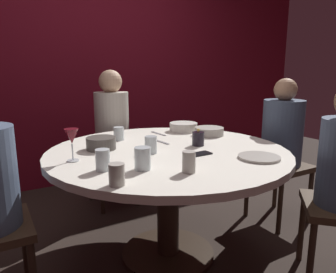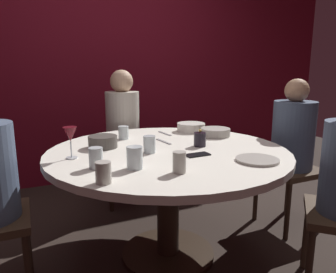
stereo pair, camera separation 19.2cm
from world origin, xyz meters
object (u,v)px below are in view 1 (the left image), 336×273
dining_table (168,170)px  cup_near_candle (143,159)px  candle_holder (198,139)px  bowl_small_white (209,131)px  seated_diner_right (282,135)px  cup_by_left_diner (103,160)px  wine_glass (72,138)px  dinner_plate (259,157)px  cell_phone (200,154)px  cup_center_front (189,162)px  cup_by_right_diner (151,145)px  seated_diner_back (112,124)px  cup_beside_wine (117,175)px  bowl_salad_center (101,143)px  cup_far_edge (119,134)px  bowl_serving_large (183,127)px

dining_table → cup_near_candle: 0.46m
candle_holder → bowl_small_white: (0.26, 0.22, -0.02)m
dining_table → bowl_small_white: bearing=23.9°
seated_diner_right → cup_by_left_diner: size_ratio=10.80×
wine_glass → bowl_small_white: bearing=9.6°
dinner_plate → cup_by_left_diner: cup_by_left_diner is taller
seated_diner_right → cell_phone: bearing=12.0°
dining_table → candle_holder: bearing=-3.4°
cup_center_front → cup_by_right_diner: bearing=89.4°
wine_glass → cup_center_front: (0.43, -0.47, -0.08)m
seated_diner_back → cup_center_front: seated_diner_back is taller
cell_phone → bowl_small_white: size_ratio=0.66×
cell_phone → cup_near_candle: bearing=-80.4°
seated_diner_back → cup_beside_wine: 1.48m
dining_table → bowl_small_white: 0.55m
cup_by_right_diner → dining_table: bearing=12.3°
bowl_salad_center → cup_center_front: size_ratio=1.74×
wine_glass → dining_table: bearing=-3.6°
seated_diner_right → dinner_plate: size_ratio=4.93×
seated_diner_back → cup_far_edge: 0.60m
cup_by_right_diner → cell_phone: bearing=-36.5°
seated_diner_back → cup_by_left_diner: (-0.48, -1.17, 0.04)m
dinner_plate → bowl_small_white: 0.66m
wine_glass → dinner_plate: wine_glass is taller
seated_diner_right → cup_far_edge: size_ratio=12.39×
candle_holder → cup_far_edge: 0.56m
cup_near_candle → dining_table: bearing=42.6°
candle_holder → cell_phone: bearing=-123.3°
wine_glass → cup_by_left_diner: (0.09, -0.23, -0.08)m
seated_diner_right → cup_center_front: 1.24m
cup_by_left_diner → cup_by_right_diner: bearing=26.0°
cup_by_left_diner → seated_diner_right: bearing=7.5°
dining_table → cell_phone: 0.26m
dining_table → cup_center_front: 0.49m
cup_by_left_diner → cup_far_edge: size_ratio=1.15×
dinner_plate → bowl_serving_large: (0.07, 0.87, 0.03)m
wine_glass → bowl_serving_large: 1.05m
seated_diner_back → cup_beside_wine: size_ratio=12.58×
bowl_serving_large → cup_by_left_diner: size_ratio=2.08×
wine_glass → bowl_salad_center: bearing=39.0°
dinner_plate → cup_by_right_diner: size_ratio=2.29×
cup_near_candle → candle_holder: bearing=27.3°
dinner_plate → cup_by_right_diner: 0.61m
dinner_plate → cup_center_front: (-0.47, -0.00, 0.04)m
bowl_small_white → wine_glass: bearing=-170.4°
seated_diner_right → cup_by_left_diner: (-1.50, -0.20, 0.07)m
cell_phone → bowl_salad_center: 0.61m
dining_table → candle_holder: candle_holder is taller
seated_diner_right → cell_phone: 0.95m
candle_holder → bowl_small_white: bearing=40.8°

